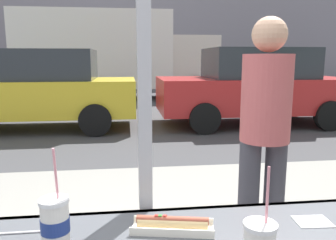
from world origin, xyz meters
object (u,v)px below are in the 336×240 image
object	(u,v)px
pedestrian	(265,127)
hotdog_tray_far	(172,224)
box_truck	(113,53)
parked_car_yellow	(37,89)
soda_cup_right	(55,224)
parked_car_red	(254,86)

from	to	relation	value
pedestrian	hotdog_tray_far	bearing A→B (deg)	-125.87
box_truck	pedestrian	bearing A→B (deg)	-83.05
parked_car_yellow	hotdog_tray_far	bearing A→B (deg)	-72.61
soda_cup_right	pedestrian	bearing A→B (deg)	45.14
parked_car_red	box_truck	distance (m)	6.61
parked_car_yellow	parked_car_red	bearing A→B (deg)	0.00
pedestrian	soda_cup_right	bearing A→B (deg)	-134.86
soda_cup_right	pedestrian	xyz separation A→B (m)	(1.11, 1.11, 0.04)
parked_car_yellow	box_truck	distance (m)	5.86
box_truck	hotdog_tray_far	bearing A→B (deg)	-87.15
parked_car_yellow	pedestrian	size ratio (longest dim) A/B	2.59
parked_car_yellow	box_truck	world-z (taller)	box_truck
parked_car_yellow	parked_car_red	size ratio (longest dim) A/B	0.97
pedestrian	parked_car_yellow	bearing A→B (deg)	117.00
parked_car_red	box_truck	world-z (taller)	box_truck
hotdog_tray_far	pedestrian	size ratio (longest dim) A/B	0.18
soda_cup_right	pedestrian	world-z (taller)	pedestrian
parked_car_yellow	box_truck	bearing A→B (deg)	75.72
parked_car_yellow	box_truck	xyz separation A→B (m)	(1.43, 5.62, 0.86)
soda_cup_right	box_truck	distance (m)	12.21
parked_car_yellow	soda_cup_right	bearing A→B (deg)	-75.69
soda_cup_right	parked_car_red	size ratio (longest dim) A/B	0.07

